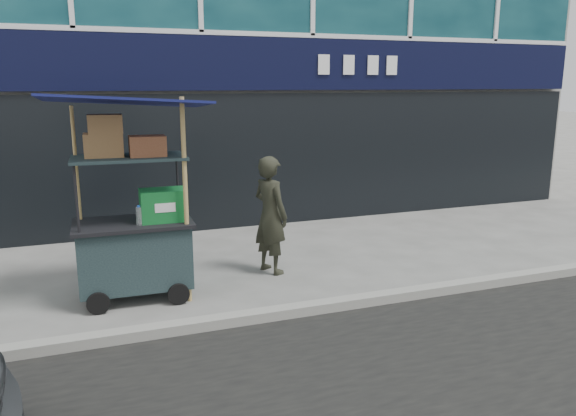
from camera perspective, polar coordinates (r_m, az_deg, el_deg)
name	(u,v)px	position (r m, az deg, el deg)	size (l,w,h in m)	color
ground	(280,310)	(6.61, -0.86, -10.36)	(80.00, 80.00, 0.00)	#5F5E5A
curb	(285,312)	(6.41, -0.26, -10.52)	(80.00, 0.18, 0.12)	gray
vendor_cart	(135,229)	(6.96, -15.29, -2.05)	(1.86, 1.34, 2.48)	black
vendor_man	(270,215)	(7.67, -1.79, -0.71)	(0.59, 0.39, 1.63)	#27281D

